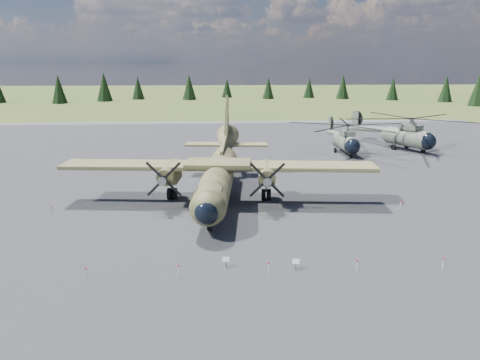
{
  "coord_description": "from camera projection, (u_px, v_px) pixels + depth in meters",
  "views": [
    {
      "loc": [
        -1.79,
        -42.12,
        13.82
      ],
      "look_at": [
        1.06,
        2.0,
        2.64
      ],
      "focal_mm": 35.0,
      "sensor_mm": 36.0,
      "label": 1
    }
  ],
  "objects": [
    {
      "name": "transport_plane",
      "position": [
        219.0,
        170.0,
        48.22
      ],
      "size": [
        31.55,
        28.54,
        10.38
      ],
      "rotation": [
        0.0,
        0.0,
        -0.1
      ],
      "color": "#364023",
      "rests_on": "ground"
    },
    {
      "name": "info_placard_left",
      "position": [
        226.0,
        260.0,
        32.31
      ],
      "size": [
        0.49,
        0.21,
        0.76
      ],
      "rotation": [
        0.0,
        0.0,
        0.01
      ],
      "color": "gray",
      "rests_on": "ground"
    },
    {
      "name": "helicopter_near",
      "position": [
        346.0,
        133.0,
        71.63
      ],
      "size": [
        18.54,
        21.74,
        4.66
      ],
      "rotation": [
        0.0,
        0.0,
        -0.01
      ],
      "color": "#64695B",
      "rests_on": "ground"
    },
    {
      "name": "info_placard_right",
      "position": [
        296.0,
        262.0,
        31.96
      ],
      "size": [
        0.52,
        0.29,
        0.77
      ],
      "rotation": [
        0.0,
        0.0,
        -0.17
      ],
      "color": "gray",
      "rests_on": "ground"
    },
    {
      "name": "helicopter_mid",
      "position": [
        408.0,
        127.0,
        74.52
      ],
      "size": [
        27.58,
        27.58,
        5.29
      ],
      "rotation": [
        0.0,
        0.0,
        0.43
      ],
      "color": "#64695B",
      "rests_on": "ground"
    },
    {
      "name": "apron",
      "position": [
        226.0,
        185.0,
        53.92
      ],
      "size": [
        120.0,
        120.0,
        0.04
      ],
      "primitive_type": "cube",
      "color": "slate",
      "rests_on": "ground"
    },
    {
      "name": "barrier_fence",
      "position": [
        225.0,
        208.0,
        44.02
      ],
      "size": [
        33.12,
        29.62,
        0.85
      ],
      "color": "white",
      "rests_on": "ground"
    },
    {
      "name": "treeline",
      "position": [
        259.0,
        169.0,
        40.87
      ],
      "size": [
        294.24,
        292.34,
        10.95
      ],
      "color": "black",
      "rests_on": "ground"
    },
    {
      "name": "ground",
      "position": [
        230.0,
        212.0,
        44.25
      ],
      "size": [
        500.0,
        500.0,
        0.0
      ],
      "primitive_type": "plane",
      "color": "brown",
      "rests_on": "ground"
    }
  ]
}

